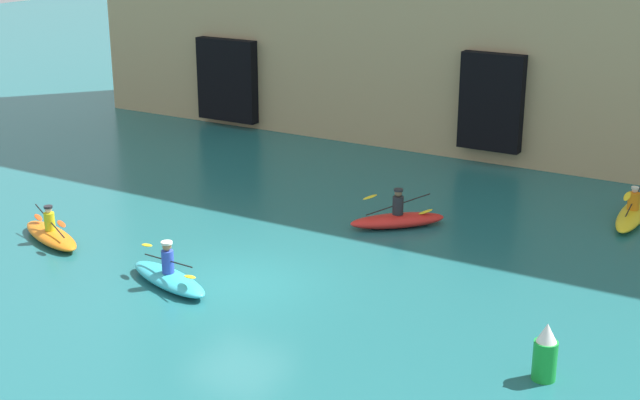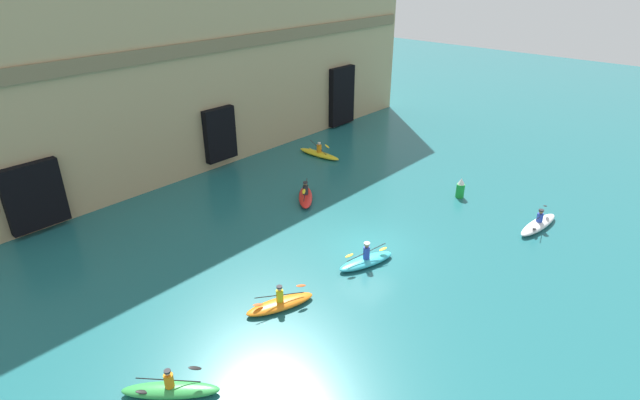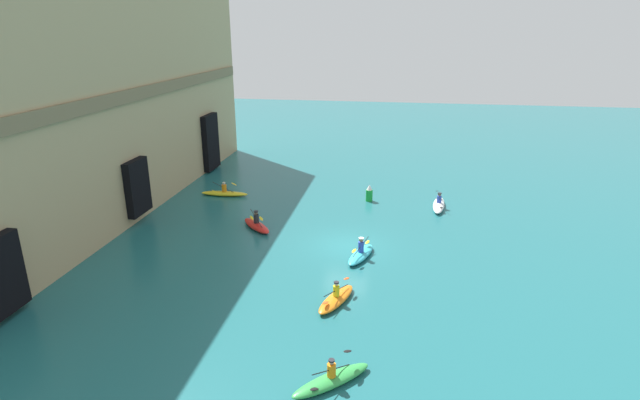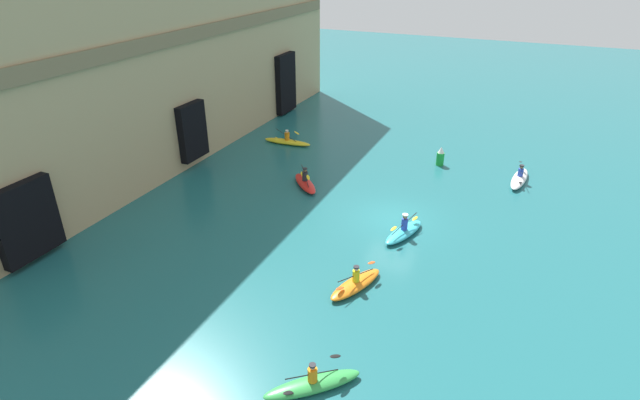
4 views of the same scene
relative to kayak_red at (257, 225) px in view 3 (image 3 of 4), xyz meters
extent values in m
plane|color=#1E6066|center=(-1.67, -5.90, -0.25)|extent=(120.00, 120.00, 0.00)
cube|color=tan|center=(0.72, 11.48, 8.03)|extent=(39.16, 6.89, 16.57)
cube|color=#79674A|center=(0.72, 7.99, 7.81)|extent=(38.38, 0.24, 0.80)
cube|color=black|center=(-0.07, 7.89, 2.13)|extent=(2.34, 0.70, 3.56)
cube|color=black|center=(12.70, 7.89, 2.29)|extent=(2.76, 0.70, 4.81)
ellipsoid|color=red|center=(0.00, 0.00, -0.05)|extent=(2.67, 2.60, 0.41)
cylinder|color=#232328|center=(0.00, 0.00, 0.43)|extent=(0.33, 0.33, 0.55)
sphere|color=brown|center=(0.00, 0.00, 0.82)|extent=(0.22, 0.22, 0.22)
cylinder|color=#232328|center=(0.00, 0.00, 0.92)|extent=(0.28, 0.28, 0.06)
cylinder|color=black|center=(0.00, 0.00, 0.46)|extent=(1.56, 1.21, 0.64)
ellipsoid|color=yellow|center=(0.68, 0.52, 0.20)|extent=(0.45, 0.41, 0.18)
ellipsoid|color=yellow|center=(-0.68, -0.52, 0.73)|extent=(0.45, 0.41, 0.18)
ellipsoid|color=white|center=(5.88, -11.59, -0.05)|extent=(3.51, 1.13, 0.39)
cylinder|color=#2D47B7|center=(5.88, -11.59, 0.38)|extent=(0.32, 0.32, 0.47)
sphere|color=#9E704C|center=(5.88, -11.59, 0.72)|extent=(0.22, 0.22, 0.22)
cylinder|color=#232328|center=(5.88, -11.59, 0.81)|extent=(0.28, 0.28, 0.06)
cylinder|color=black|center=(5.88, -11.59, 0.40)|extent=(2.09, 0.29, 0.66)
ellipsoid|color=black|center=(4.96, -11.70, 0.12)|extent=(0.45, 0.23, 0.17)
ellipsoid|color=black|center=(6.81, -11.48, 0.68)|extent=(0.45, 0.23, 0.17)
ellipsoid|color=yellow|center=(5.92, 4.25, -0.08)|extent=(0.90, 3.60, 0.35)
cylinder|color=orange|center=(5.92, 4.25, 0.36)|extent=(0.36, 0.36, 0.53)
sphere|color=beige|center=(5.92, 4.25, 0.71)|extent=(0.18, 0.18, 0.18)
cylinder|color=silver|center=(5.92, 4.25, 0.78)|extent=(0.23, 0.23, 0.06)
cylinder|color=black|center=(5.92, 4.25, 0.38)|extent=(0.15, 1.86, 0.82)
ellipsoid|color=yellow|center=(5.87, 3.44, 0.73)|extent=(0.21, 0.43, 0.22)
ellipsoid|color=yellow|center=(5.97, 5.06, 0.04)|extent=(0.21, 0.43, 0.22)
ellipsoid|color=green|center=(-13.65, -6.75, -0.07)|extent=(2.76, 2.89, 0.37)
cylinder|color=orange|center=(-13.65, -6.75, 0.37)|extent=(0.32, 0.32, 0.50)
sphere|color=tan|center=(-13.65, -6.75, 0.71)|extent=(0.18, 0.18, 0.18)
cylinder|color=#232328|center=(-13.65, -6.75, 0.78)|extent=(0.23, 0.23, 0.06)
cylinder|color=black|center=(-13.65, -6.75, 0.39)|extent=(1.67, 1.12, 0.72)
ellipsoid|color=black|center=(-12.92, -7.23, 0.69)|extent=(0.46, 0.39, 0.19)
ellipsoid|color=black|center=(-14.38, -6.27, 0.09)|extent=(0.46, 0.39, 0.19)
ellipsoid|color=orange|center=(-8.05, -6.16, -0.08)|extent=(3.06, 1.81, 0.35)
cylinder|color=gold|center=(-8.05, -6.16, 0.35)|extent=(0.30, 0.30, 0.52)
sphere|color=beige|center=(-8.05, -6.16, 0.71)|extent=(0.20, 0.20, 0.20)
cylinder|color=#232328|center=(-8.05, -6.16, 0.79)|extent=(0.25, 0.25, 0.06)
cylinder|color=black|center=(-8.05, -6.16, 0.38)|extent=(1.99, 0.86, 0.43)
ellipsoid|color=#D84C19|center=(-8.92, -5.80, 0.21)|extent=(0.48, 0.34, 0.13)
ellipsoid|color=#D84C19|center=(-7.17, -6.53, 0.56)|extent=(0.48, 0.34, 0.13)
ellipsoid|color=#33B2C6|center=(-3.10, -6.87, -0.07)|extent=(3.07, 1.67, 0.35)
cylinder|color=#2D47B7|center=(-3.10, -6.87, 0.40)|extent=(0.31, 0.31, 0.59)
sphere|color=#9E704C|center=(-3.10, -6.87, 0.81)|extent=(0.23, 0.23, 0.23)
cylinder|color=silver|center=(-3.10, -6.87, 0.91)|extent=(0.29, 0.29, 0.06)
cylinder|color=black|center=(-3.10, -6.87, 0.43)|extent=(2.10, 0.68, 0.34)
ellipsoid|color=yellow|center=(-4.03, -6.58, 0.56)|extent=(0.48, 0.30, 0.11)
ellipsoid|color=yellow|center=(-2.17, -7.16, 0.29)|extent=(0.48, 0.30, 0.11)
cylinder|color=green|center=(6.53, -6.63, 0.17)|extent=(0.50, 0.50, 0.85)
cone|color=white|center=(6.53, -6.63, 0.80)|extent=(0.42, 0.42, 0.40)
camera|label=1|loc=(10.83, -22.81, 8.96)|focal=50.00mm
camera|label=2|loc=(-19.30, -18.49, 12.90)|focal=28.00mm
camera|label=3|loc=(-28.16, -8.76, 11.81)|focal=28.00mm
camera|label=4|loc=(-24.15, -11.66, 12.55)|focal=28.00mm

